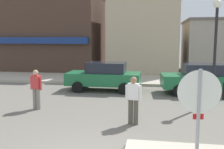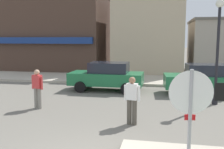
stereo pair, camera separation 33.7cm
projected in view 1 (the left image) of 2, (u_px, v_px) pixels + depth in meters
kerb_far at (134, 80)px, 17.81m from camera, size 80.00×4.00×0.15m
stop_sign at (199, 110)px, 4.93m from camera, size 0.82×0.11×2.30m
lamp_post at (216, 36)px, 11.20m from camera, size 0.36×0.36×4.54m
parked_car_nearest at (104, 76)px, 14.38m from camera, size 4.01×1.90×1.56m
parked_car_second at (202, 78)px, 13.52m from camera, size 4.13×2.12×1.56m
pedestrian_crossing_near at (36, 88)px, 10.56m from camera, size 0.56×0.30×1.61m
pedestrian_crossing_far at (133, 99)px, 8.68m from camera, size 0.56×0.27×1.61m
building_corner_shop at (55, 33)px, 24.12m from camera, size 9.01×7.76×6.79m
building_storefront_left_near at (143, 35)px, 21.79m from camera, size 5.59×5.20×6.27m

